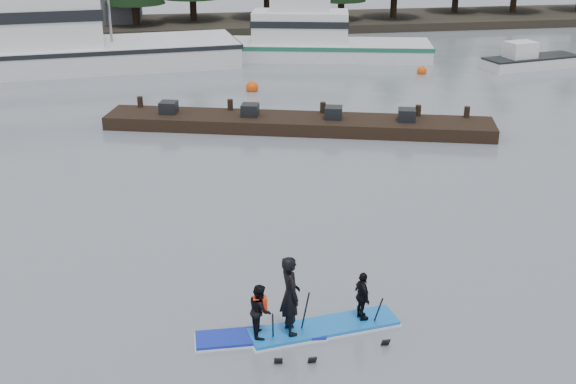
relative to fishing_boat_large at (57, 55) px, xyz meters
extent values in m
plane|color=gray|center=(9.38, -29.34, -0.82)|extent=(160.00, 160.00, 0.00)
cube|color=#2D281E|center=(9.38, 12.66, -0.52)|extent=(70.00, 8.00, 0.60)
cube|color=white|center=(0.59, 0.06, -0.69)|extent=(19.48, 7.14, 2.54)
cube|color=white|center=(-1.68, -0.17, 1.96)|extent=(8.90, 4.63, 2.75)
cube|color=white|center=(15.64, 0.54, -0.73)|extent=(13.14, 6.33, 1.81)
cube|color=white|center=(14.16, 0.88, 1.08)|extent=(6.13, 3.80, 1.81)
cube|color=white|center=(26.71, -4.18, -0.49)|extent=(5.88, 2.82, 0.66)
cube|color=black|center=(11.36, -13.82, -0.55)|extent=(16.12, 6.57, 0.54)
sphere|color=#EB4B0B|center=(20.03, -4.57, -0.82)|extent=(0.54, 0.54, 0.54)
sphere|color=#EB4B0B|center=(10.27, -6.91, -0.82)|extent=(0.64, 0.64, 0.64)
cube|color=#1327B2|center=(7.82, -29.01, -0.76)|extent=(2.84, 0.73, 0.11)
imported|color=black|center=(7.82, -29.01, -0.10)|extent=(0.47, 0.60, 1.22)
cube|color=#FF3C15|center=(7.82, -29.01, 0.05)|extent=(0.30, 0.20, 0.32)
cylinder|color=black|center=(8.07, -29.24, -0.56)|extent=(0.17, 0.87, 1.48)
cube|color=blue|center=(9.27, -28.92, -0.76)|extent=(3.46, 1.28, 0.12)
imported|color=black|center=(8.48, -29.03, 0.22)|extent=(0.53, 0.72, 1.83)
cylinder|color=black|center=(8.76, -29.21, -0.21)|extent=(0.04, 1.00, 1.69)
imported|color=black|center=(10.16, -28.79, -0.11)|extent=(0.38, 0.72, 1.17)
cylinder|color=black|center=(10.44, -28.97, -0.58)|extent=(0.04, 0.86, 1.46)
camera|label=1|loc=(6.20, -42.40, 8.10)|focal=45.00mm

